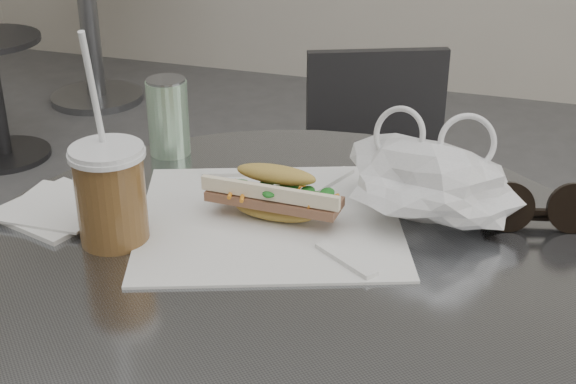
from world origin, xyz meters
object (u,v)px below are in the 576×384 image
(chair_far, at_px, (382,248))
(drink_can, at_px, (168,117))
(banh_mi, at_px, (275,194))
(sunglasses, at_px, (539,211))
(iced_coffee, at_px, (111,193))

(chair_far, bearing_deg, drink_can, 45.19)
(banh_mi, relative_size, sunglasses, 1.51)
(sunglasses, distance_m, drink_can, 0.51)
(banh_mi, height_order, drink_can, drink_can)
(banh_mi, height_order, iced_coffee, iced_coffee)
(banh_mi, bearing_deg, iced_coffee, -145.16)
(sunglasses, relative_size, drink_can, 1.21)
(chair_far, height_order, banh_mi, banh_mi)
(iced_coffee, relative_size, sunglasses, 1.86)
(iced_coffee, height_order, sunglasses, iced_coffee)
(banh_mi, height_order, sunglasses, banh_mi)
(banh_mi, bearing_deg, sunglasses, 16.37)
(iced_coffee, height_order, drink_can, iced_coffee)
(chair_far, relative_size, drink_can, 6.57)
(chair_far, distance_m, drink_can, 0.74)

